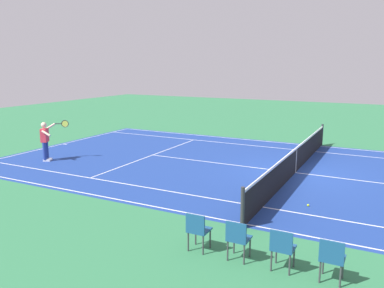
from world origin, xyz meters
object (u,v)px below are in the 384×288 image
at_px(tennis_player_near, 46,139).
at_px(spectator_chair_1, 282,246).
at_px(spectator_chair_0, 332,257).
at_px(spectator_chair_2, 238,237).
at_px(spectator_chair_3, 198,229).
at_px(tennis_net, 296,160).
at_px(tennis_ball, 308,205).

distance_m(tennis_player_near, spectator_chair_1, 12.06).
xyz_separation_m(tennis_player_near, spectator_chair_0, (-12.13, 4.44, -0.41)).
distance_m(spectator_chair_0, spectator_chair_2, 1.85).
height_order(tennis_player_near, spectator_chair_3, tennis_player_near).
bearing_deg(tennis_net, spectator_chair_1, 100.74).
relative_size(tennis_net, spectator_chair_0, 13.30).
relative_size(tennis_player_near, spectator_chair_3, 1.93).
relative_size(tennis_player_near, tennis_ball, 25.71).
distance_m(tennis_player_near, spectator_chair_0, 12.93).
bearing_deg(spectator_chair_1, spectator_chair_2, 0.00).
bearing_deg(tennis_net, tennis_player_near, 16.65).
distance_m(tennis_net, spectator_chair_0, 7.73).
height_order(tennis_ball, spectator_chair_2, spectator_chair_2).
bearing_deg(spectator_chair_3, spectator_chair_2, 180.00).
distance_m(tennis_net, tennis_ball, 3.66).
bearing_deg(tennis_ball, spectator_chair_2, 80.22).
bearing_deg(spectator_chair_3, tennis_player_near, -25.38).
distance_m(tennis_player_near, tennis_ball, 11.01).
xyz_separation_m(tennis_net, spectator_chair_0, (-2.32, 7.38, 0.03)).
bearing_deg(tennis_ball, tennis_player_near, -2.69).
bearing_deg(tennis_net, spectator_chair_0, 107.49).
bearing_deg(spectator_chair_1, tennis_ball, -86.39).
height_order(spectator_chair_2, spectator_chair_3, same).
height_order(tennis_player_near, tennis_ball, tennis_player_near).
height_order(tennis_net, spectator_chair_2, tennis_net).
bearing_deg(spectator_chair_0, spectator_chair_2, 0.00).
xyz_separation_m(tennis_player_near, spectator_chair_1, (-11.21, 4.44, -0.41)).
bearing_deg(spectator_chair_0, spectator_chair_1, 0.00).
relative_size(tennis_ball, spectator_chair_1, 0.08).
bearing_deg(spectator_chair_3, spectator_chair_0, 180.00).
xyz_separation_m(tennis_net, spectator_chair_3, (0.45, 7.38, 0.03)).
bearing_deg(spectator_chair_3, tennis_net, -93.48).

